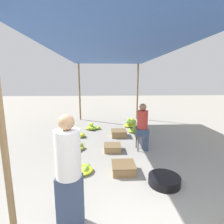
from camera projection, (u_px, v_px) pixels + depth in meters
canopy_post_front_left at (3, 135)px, 2.03m from camera, size 0.08×0.08×2.79m
canopy_post_back_left at (80, 92)px, 8.68m from camera, size 0.08×0.08×2.79m
canopy_post_back_right at (137, 92)px, 8.82m from camera, size 0.08×0.08×2.79m
canopy_tarp at (112, 52)px, 5.16m from camera, size 3.31×7.18×0.04m
vendor_foreground at (69, 170)px, 2.34m from camera, size 0.36×0.36×1.60m
stool at (142, 137)px, 5.07m from camera, size 0.34×0.34×0.46m
vendor_seated at (143, 126)px, 5.01m from camera, size 0.36×0.36×1.36m
basin_black at (164, 180)px, 3.42m from camera, size 0.62×0.62×0.17m
banana_pile_left_0 at (81, 135)px, 6.22m from camera, size 0.41×0.39×0.15m
banana_pile_left_1 at (80, 170)px, 3.87m from camera, size 0.60×0.64×0.16m
banana_pile_left_2 at (77, 147)px, 5.10m from camera, size 0.46×0.52×0.21m
banana_pile_left_3 at (92, 127)px, 7.21m from camera, size 0.66×0.63×0.27m
banana_pile_right_0 at (130, 125)px, 7.58m from camera, size 0.55×0.51×0.25m
banana_pile_right_1 at (135, 130)px, 6.80m from camera, size 0.58×0.51×0.23m
banana_pile_right_2 at (131, 121)px, 8.26m from camera, size 0.54×0.41×0.23m
crate_near at (112, 148)px, 5.04m from camera, size 0.49×0.49×0.17m
crate_mid at (123, 168)px, 3.87m from camera, size 0.51×0.51×0.20m
crate_far at (119, 133)px, 6.31m from camera, size 0.54×0.54×0.22m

